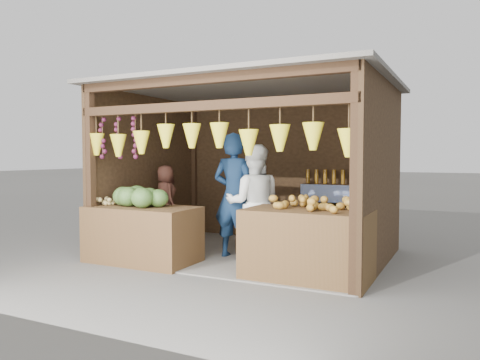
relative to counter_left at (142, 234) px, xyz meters
The scene contains 12 objects.
ground 1.73m from the counter_left, 43.18° to the left, with size 80.00×80.00×0.00m, color #514F49.
stall_structure 2.06m from the counter_left, 42.89° to the left, with size 4.30×3.30×2.66m.
back_shelf 3.36m from the counter_left, 46.93° to the left, with size 1.25×0.32×1.32m.
counter_left is the anchor object (origin of this frame).
counter_right 2.48m from the counter_left, ahead, with size 1.57×0.85×0.89m, color #4F361A.
stool 1.23m from the counter_left, 108.92° to the left, with size 0.32×0.32×0.30m, color black.
man_standing 1.48m from the counter_left, 37.11° to the left, with size 0.70×0.46×1.91m, color #112643.
woman_standing 1.70m from the counter_left, 26.95° to the left, with size 0.84×0.65×1.73m, color white.
vendor_seated 1.28m from the counter_left, 108.92° to the left, with size 0.54×0.35×1.11m, color #532C21.
melon_pile 0.57m from the counter_left, behind, with size 1.00×0.50×0.32m, color #204913, non-canonical shape.
tanfruit_pile 0.79m from the counter_left, behind, with size 0.34×0.40×0.13m, color #997446, non-canonical shape.
mango_pile 2.65m from the counter_left, ahead, with size 1.40×0.64×0.22m, color #D2541C, non-canonical shape.
Camera 1 is at (3.07, -6.62, 1.57)m, focal length 35.00 mm.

